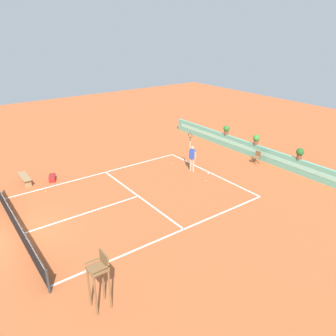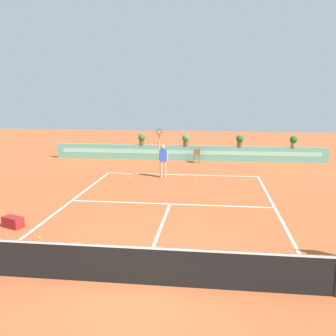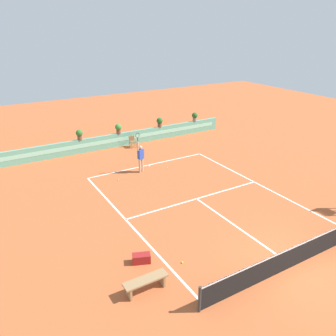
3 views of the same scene
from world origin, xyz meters
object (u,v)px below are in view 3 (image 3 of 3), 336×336
(ball_kid_chair, at_px, (132,141))
(potted_plant_centre, at_px, (118,128))
(gear_bag, at_px, (141,258))
(potted_plant_far_right, at_px, (195,116))
(bench_courtside, at_px, (146,282))
(tennis_player, at_px, (141,156))
(potted_plant_right, at_px, (160,122))
(potted_plant_left, at_px, (79,134))
(tennis_ball_by_sideline, at_px, (118,180))
(tennis_ball_near_baseline, at_px, (167,168))
(tennis_ball_mid_court, at_px, (182,262))

(ball_kid_chair, distance_m, potted_plant_centre, 1.41)
(gear_bag, relative_size, potted_plant_far_right, 0.97)
(bench_courtside, bearing_deg, tennis_player, 64.25)
(tennis_player, bearing_deg, ball_kid_chair, 70.90)
(potted_plant_centre, relative_size, potted_plant_right, 1.00)
(potted_plant_far_right, bearing_deg, potted_plant_left, 180.00)
(gear_bag, distance_m, potted_plant_left, 13.39)
(tennis_ball_by_sideline, distance_m, potted_plant_centre, 6.36)
(tennis_ball_near_baseline, xyz_separation_m, tennis_ball_by_sideline, (-3.45, -0.09, 0.00))
(tennis_player, height_order, potted_plant_far_right, tennis_player)
(ball_kid_chair, relative_size, tennis_ball_by_sideline, 12.50)
(tennis_ball_by_sideline, height_order, potted_plant_centre, potted_plant_centre)
(ball_kid_chair, xyz_separation_m, gear_bag, (-5.54, -12.48, -0.30))
(ball_kid_chair, bearing_deg, potted_plant_right, 14.91)
(ball_kid_chair, height_order, potted_plant_right, potted_plant_right)
(ball_kid_chair, relative_size, gear_bag, 1.21)
(tennis_ball_mid_court, xyz_separation_m, potted_plant_centre, (3.44, 14.07, 1.38))
(gear_bag, bearing_deg, bench_courtside, -111.08)
(potted_plant_centre, bearing_deg, tennis_player, -98.71)
(tennis_ball_near_baseline, bearing_deg, tennis_ball_by_sideline, -178.55)
(ball_kid_chair, xyz_separation_m, tennis_ball_near_baseline, (0.15, -4.85, -0.44))
(tennis_ball_near_baseline, relative_size, potted_plant_centre, 0.09)
(potted_plant_left, bearing_deg, tennis_ball_near_baseline, -55.27)
(tennis_ball_near_baseline, bearing_deg, potted_plant_far_right, 43.09)
(tennis_ball_near_baseline, relative_size, potted_plant_right, 0.09)
(ball_kid_chair, bearing_deg, tennis_ball_by_sideline, -123.69)
(gear_bag, bearing_deg, tennis_ball_mid_court, -32.76)
(tennis_ball_mid_court, distance_m, potted_plant_far_right, 17.51)
(potted_plant_left, xyz_separation_m, potted_plant_right, (6.47, 0.00, 0.00))
(potted_plant_centre, bearing_deg, ball_kid_chair, -43.64)
(tennis_player, xyz_separation_m, tennis_ball_mid_court, (-2.63, -8.78, -1.02))
(bench_courtside, bearing_deg, potted_plant_centre, 70.01)
(ball_kid_chair, bearing_deg, potted_plant_left, 168.87)
(tennis_player, height_order, tennis_ball_by_sideline, tennis_player)
(potted_plant_left, height_order, potted_plant_far_right, same)
(tennis_ball_mid_court, relative_size, potted_plant_left, 0.09)
(tennis_ball_by_sideline, bearing_deg, potted_plant_centre, 65.99)
(tennis_player, relative_size, potted_plant_centre, 3.57)
(bench_courtside, height_order, gear_bag, bench_courtside)
(gear_bag, xyz_separation_m, tennis_ball_mid_court, (1.33, -0.86, -0.15))
(potted_plant_centre, bearing_deg, tennis_ball_near_baseline, -80.66)
(ball_kid_chair, height_order, potted_plant_left, potted_plant_left)
(potted_plant_right, bearing_deg, potted_plant_far_right, 0.00)
(tennis_ball_mid_court, bearing_deg, tennis_player, 73.31)
(potted_plant_left, relative_size, potted_plant_far_right, 1.00)
(ball_kid_chair, bearing_deg, tennis_player, -109.10)
(tennis_player, bearing_deg, potted_plant_left, 112.08)
(bench_courtside, distance_m, potted_plant_right, 17.18)
(bench_courtside, relative_size, tennis_ball_near_baseline, 23.53)
(tennis_player, height_order, potted_plant_left, tennis_player)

